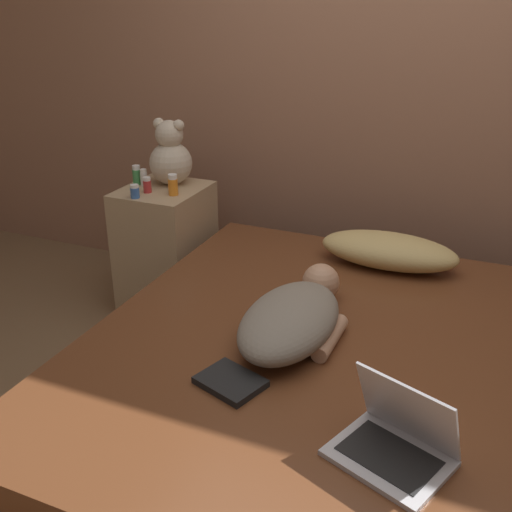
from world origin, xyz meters
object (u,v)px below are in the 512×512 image
(bottle_red, at_px, (147,185))
(teddy_bear, at_px, (170,156))
(laptop, at_px, (396,440))
(bottle_blue, at_px, (135,191))
(bottle_white, at_px, (144,178))
(pillow, at_px, (389,251))
(bottle_orange, at_px, (173,185))
(book, at_px, (231,382))
(bottle_green, at_px, (137,175))
(person_lying, at_px, (294,317))

(bottle_red, bearing_deg, teddy_bear, 77.68)
(laptop, height_order, bottle_blue, bottle_blue)
(laptop, distance_m, bottle_white, 2.04)
(pillow, xyz_separation_m, bottle_red, (-1.24, -0.08, 0.19))
(bottle_blue, xyz_separation_m, bottle_orange, (0.15, 0.12, 0.02))
(bottle_white, bearing_deg, book, -47.40)
(pillow, relative_size, bottle_red, 7.82)
(laptop, relative_size, bottle_white, 4.11)
(teddy_bear, distance_m, bottle_blue, 0.31)
(pillow, relative_size, teddy_bear, 1.81)
(bottle_green, height_order, bottle_orange, bottle_orange)
(teddy_bear, xyz_separation_m, book, (0.92, -1.22, -0.37))
(bottle_blue, bearing_deg, bottle_red, 85.10)
(laptop, bearing_deg, bottle_red, 163.96)
(teddy_bear, distance_m, book, 1.57)
(pillow, relative_size, bottle_white, 7.00)
(pillow, bearing_deg, bottle_blue, -171.72)
(bottle_blue, bearing_deg, teddy_bear, 80.31)
(teddy_bear, distance_m, bottle_orange, 0.22)
(bottle_green, bearing_deg, bottle_white, -10.42)
(laptop, bearing_deg, pillow, 123.87)
(bottle_orange, bearing_deg, bottle_red, -173.25)
(bottle_green, xyz_separation_m, book, (1.09, -1.14, -0.26))
(person_lying, height_order, teddy_bear, teddy_bear)
(laptop, distance_m, bottle_blue, 1.86)
(bottle_blue, relative_size, book, 0.28)
(bottle_orange, height_order, book, bottle_orange)
(laptop, height_order, bottle_orange, bottle_orange)
(teddy_bear, relative_size, book, 1.43)
(pillow, xyz_separation_m, teddy_bear, (-1.20, 0.10, 0.30))
(teddy_bear, xyz_separation_m, bottle_blue, (-0.05, -0.28, -0.12))
(book, bearing_deg, bottle_blue, 135.93)
(teddy_bear, xyz_separation_m, bottle_white, (-0.12, -0.08, -0.11))
(bottle_green, distance_m, bottle_blue, 0.24)
(pillow, distance_m, person_lying, 0.77)
(teddy_bear, xyz_separation_m, bottle_orange, (0.10, -0.16, -0.10))
(teddy_bear, distance_m, bottle_green, 0.21)
(bottle_green, xyz_separation_m, bottle_white, (0.05, -0.01, -0.01))
(pillow, bearing_deg, person_lying, -104.31)
(pillow, bearing_deg, bottle_orange, -176.65)
(teddy_bear, xyz_separation_m, bottle_red, (-0.04, -0.18, -0.11))
(pillow, xyz_separation_m, bottle_white, (-1.32, 0.01, 0.19))
(bottle_green, height_order, book, bottle_green)
(bottle_red, bearing_deg, bottle_orange, 6.75)
(teddy_bear, bearing_deg, bottle_blue, -99.69)
(pillow, distance_m, bottle_red, 1.25)
(person_lying, distance_m, bottle_blue, 1.21)
(teddy_bear, height_order, bottle_white, teddy_bear)
(person_lying, height_order, bottle_red, bottle_red)
(person_lying, bearing_deg, teddy_bear, 140.74)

